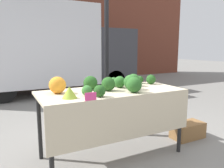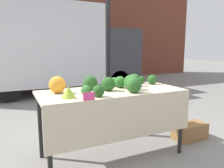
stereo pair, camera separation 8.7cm
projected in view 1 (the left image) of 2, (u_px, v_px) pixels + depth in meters
ground_plane at (112, 155)px, 2.88m from camera, size 40.00×40.00×0.00m
building_facade at (29, 11)px, 8.92m from camera, size 16.00×0.60×5.75m
tent_pole at (107, 64)px, 3.45m from camera, size 0.07×0.07×2.30m
parked_truck at (52, 48)px, 6.69m from camera, size 4.83×1.81×2.67m
market_table at (114, 100)px, 2.70m from camera, size 1.81×0.79×0.87m
orange_cauliflower at (57, 85)px, 2.53m from camera, size 0.20×0.20×0.20m
romanesco_head at (69, 92)px, 2.29m from camera, size 0.16×0.16×0.13m
broccoli_head_0 at (140, 80)px, 3.25m from camera, size 0.11×0.11×0.11m
broccoli_head_1 at (134, 85)px, 2.58m from camera, size 0.19×0.19×0.19m
broccoli_head_2 at (114, 82)px, 3.02m from camera, size 0.12×0.12×0.12m
broccoli_head_3 at (151, 79)px, 3.20m from camera, size 0.14×0.14×0.14m
broccoli_head_4 at (87, 91)px, 2.41m from camera, size 0.12×0.12×0.12m
broccoli_head_5 at (100, 91)px, 2.35m from camera, size 0.13×0.13×0.13m
broccoli_head_6 at (108, 84)px, 2.69m from camera, size 0.17×0.17×0.17m
broccoli_head_7 at (90, 83)px, 2.75m from camera, size 0.18×0.18×0.18m
broccoli_head_8 at (131, 82)px, 2.78m from camera, size 0.19×0.19×0.19m
broccoli_head_9 at (120, 82)px, 2.91m from camera, size 0.15×0.15×0.15m
broccoli_head_10 at (133, 80)px, 3.03m from camera, size 0.17×0.17×0.17m
price_sign at (91, 96)px, 2.20m from camera, size 0.12×0.01×0.08m
produce_crate at (188, 130)px, 3.41m from camera, size 0.51×0.29×0.24m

